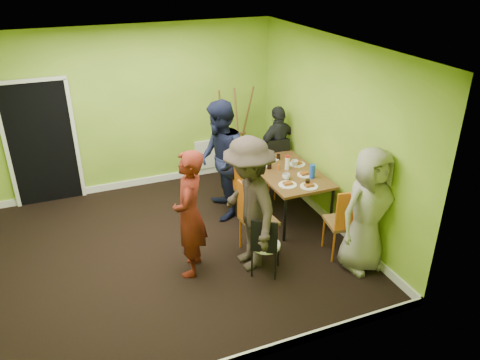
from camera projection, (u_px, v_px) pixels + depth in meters
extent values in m
plane|color=black|center=(171.00, 250.00, 6.63)|extent=(5.00, 5.00, 0.00)
cube|color=#74A229|center=(132.00, 110.00, 7.89)|extent=(5.00, 0.04, 2.80)
cube|color=#74A229|center=(225.00, 255.00, 4.14)|extent=(5.00, 0.04, 2.80)
cube|color=#74A229|center=(331.00, 134.00, 6.85)|extent=(0.04, 4.50, 2.80)
cube|color=white|center=(156.00, 49.00, 5.40)|extent=(5.00, 4.50, 0.04)
cube|color=black|center=(42.00, 144.00, 7.53)|extent=(1.00, 0.05, 2.04)
cube|color=white|center=(208.00, 154.00, 8.74)|extent=(0.50, 0.04, 0.55)
cylinder|color=black|center=(285.00, 220.00, 6.71)|extent=(0.04, 0.04, 0.71)
cylinder|color=black|center=(332.00, 209.00, 6.97)|extent=(0.04, 0.04, 0.71)
cylinder|color=black|center=(248.00, 180.00, 7.85)|extent=(0.04, 0.04, 0.71)
cylinder|color=black|center=(289.00, 173.00, 8.12)|extent=(0.04, 0.04, 0.71)
cube|color=brown|center=(288.00, 173.00, 7.25)|extent=(0.90, 1.50, 0.04)
cylinder|color=orange|center=(231.00, 200.00, 7.45)|extent=(0.03, 0.03, 0.50)
cylinder|color=orange|center=(246.00, 209.00, 7.19)|extent=(0.03, 0.03, 0.50)
cylinder|color=orange|center=(248.00, 193.00, 7.67)|extent=(0.03, 0.03, 0.50)
cylinder|color=orange|center=(264.00, 201.00, 7.41)|extent=(0.03, 0.03, 0.50)
cube|color=brown|center=(247.00, 187.00, 7.32)|extent=(0.56, 0.56, 0.04)
cube|color=orange|center=(237.00, 173.00, 7.06)|extent=(0.16, 0.41, 0.56)
cylinder|color=orange|center=(240.00, 232.00, 6.60)|extent=(0.03, 0.03, 0.50)
cylinder|color=orange|center=(253.00, 246.00, 6.30)|extent=(0.03, 0.03, 0.50)
cylinder|color=orange|center=(264.00, 226.00, 6.75)|extent=(0.03, 0.03, 0.50)
cylinder|color=orange|center=(277.00, 239.00, 6.45)|extent=(0.03, 0.03, 0.50)
cube|color=brown|center=(259.00, 220.00, 6.42)|extent=(0.47, 0.47, 0.04)
cube|color=orange|center=(245.00, 204.00, 6.20)|extent=(0.06, 0.42, 0.55)
cylinder|color=orange|center=(286.00, 179.00, 8.23)|extent=(0.02, 0.02, 0.42)
cylinder|color=orange|center=(269.00, 181.00, 8.16)|extent=(0.02, 0.02, 0.42)
cylinder|color=orange|center=(292.00, 187.00, 7.96)|extent=(0.02, 0.02, 0.42)
cylinder|color=orange|center=(275.00, 189.00, 7.89)|extent=(0.02, 0.02, 0.42)
cube|color=brown|center=(281.00, 173.00, 7.97)|extent=(0.42, 0.42, 0.04)
cube|color=orange|center=(278.00, 156.00, 8.01)|extent=(0.35, 0.07, 0.46)
cylinder|color=orange|center=(333.00, 246.00, 6.29)|extent=(0.03, 0.03, 0.49)
cylinder|color=orange|center=(359.00, 243.00, 6.36)|extent=(0.03, 0.03, 0.49)
cylinder|color=orange|center=(324.00, 232.00, 6.62)|extent=(0.03, 0.03, 0.49)
cylinder|color=orange|center=(348.00, 229.00, 6.68)|extent=(0.03, 0.03, 0.49)
cube|color=brown|center=(343.00, 222.00, 6.38)|extent=(0.51, 0.51, 0.04)
cube|color=orange|center=(351.00, 211.00, 6.07)|extent=(0.41, 0.11, 0.55)
cylinder|color=black|center=(252.00, 264.00, 6.02)|extent=(0.02, 0.02, 0.40)
cylinder|color=black|center=(275.00, 267.00, 5.96)|extent=(0.02, 0.02, 0.40)
cylinder|color=black|center=(256.00, 251.00, 6.28)|extent=(0.02, 0.02, 0.40)
cylinder|color=black|center=(278.00, 253.00, 6.23)|extent=(0.02, 0.02, 0.40)
cylinder|color=white|center=(266.00, 245.00, 6.03)|extent=(0.37, 0.37, 0.04)
cube|color=black|center=(264.00, 237.00, 5.78)|extent=(0.30, 0.21, 0.45)
cylinder|color=brown|center=(222.00, 132.00, 8.53)|extent=(0.24, 0.39, 1.69)
cylinder|color=brown|center=(244.00, 129.00, 8.67)|extent=(0.24, 0.39, 1.69)
cylinder|color=brown|center=(238.00, 135.00, 8.39)|extent=(0.04, 0.38, 1.65)
cube|color=brown|center=(234.00, 134.00, 8.58)|extent=(0.45, 0.04, 0.04)
cylinder|color=white|center=(264.00, 164.00, 7.46)|extent=(0.23, 0.23, 0.01)
cylinder|color=white|center=(288.00, 185.00, 6.81)|extent=(0.27, 0.27, 0.01)
cylinder|color=white|center=(272.00, 158.00, 7.68)|extent=(0.25, 0.25, 0.01)
cylinder|color=white|center=(309.00, 186.00, 6.76)|extent=(0.26, 0.26, 0.01)
cylinder|color=white|center=(297.00, 164.00, 7.47)|extent=(0.25, 0.25, 0.01)
cylinder|color=white|center=(305.00, 175.00, 7.11)|extent=(0.23, 0.23, 0.01)
cylinder|color=white|center=(287.00, 163.00, 7.27)|extent=(0.07, 0.07, 0.20)
cylinder|color=blue|center=(312.00, 171.00, 6.99)|extent=(0.08, 0.08, 0.22)
cylinder|color=orange|center=(279.00, 167.00, 7.28)|extent=(0.04, 0.04, 0.09)
cylinder|color=black|center=(269.00, 166.00, 7.31)|extent=(0.07, 0.07, 0.08)
cylinder|color=black|center=(278.00, 157.00, 7.64)|extent=(0.06, 0.06, 0.09)
cylinder|color=black|center=(307.00, 183.00, 6.78)|extent=(0.07, 0.07, 0.09)
imported|color=white|center=(286.00, 177.00, 6.96)|extent=(0.12, 0.12, 0.09)
imported|color=white|center=(295.00, 163.00, 7.38)|extent=(0.11, 0.11, 0.10)
imported|color=#55160E|center=(190.00, 214.00, 5.86)|extent=(0.63, 0.74, 1.71)
imported|color=black|center=(220.00, 161.00, 7.14)|extent=(0.86, 1.02, 1.87)
imported|color=#2F261F|center=(249.00, 205.00, 5.96)|extent=(0.70, 1.19, 1.82)
imported|color=black|center=(278.00, 148.00, 8.12)|extent=(0.93, 0.55, 1.49)
imported|color=gray|center=(368.00, 211.00, 5.94)|extent=(0.89, 0.63, 1.71)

